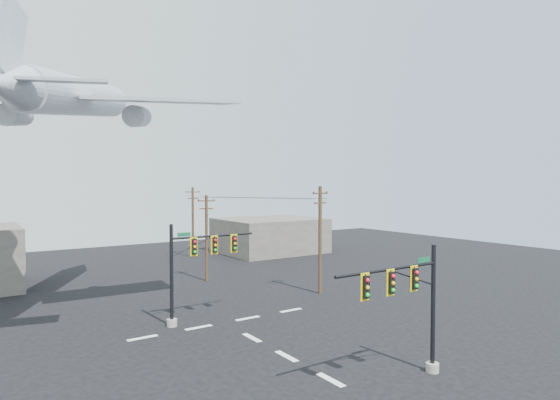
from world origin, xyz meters
TOP-DOWN VIEW (x-y plane):
  - ground at (0.00, 0.00)m, footprint 120.00×120.00m
  - lane_markings at (0.00, 5.33)m, footprint 14.00×21.20m
  - signal_mast_near at (3.47, -2.34)m, footprint 7.27×0.76m
  - signal_mast_far at (-1.80, 13.27)m, footprint 6.96×0.80m
  - utility_pole_a at (11.58, 15.21)m, footprint 1.98×0.44m
  - utility_pole_b at (5.30, 26.22)m, footprint 1.74×0.76m
  - utility_pole_c at (10.50, 41.67)m, footprint 1.98×0.33m
  - power_lines at (8.14, 28.16)m, footprint 8.00×26.47m
  - airliner at (-8.38, 19.46)m, footprint 21.94×23.98m
  - building_right at (22.00, 40.00)m, footprint 14.00×12.00m

SIDE VIEW (x-z plane):
  - ground at x=0.00m, z-range 0.00..0.00m
  - lane_markings at x=0.00m, z-range 0.01..0.01m
  - building_right at x=22.00m, z-range 0.00..5.00m
  - signal_mast_near at x=3.47m, z-range 0.48..7.39m
  - signal_mast_far at x=-1.80m, z-range 0.47..7.78m
  - utility_pole_b at x=5.30m, z-range 0.21..9.20m
  - utility_pole_c at x=10.50m, z-range 0.23..9.91m
  - utility_pole_a at x=11.58m, z-range 0.23..10.17m
  - power_lines at x=8.14m, z-range 8.63..8.78m
  - airliner at x=-8.38m, z-range 13.21..20.06m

